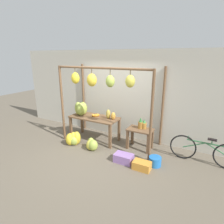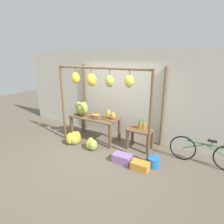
% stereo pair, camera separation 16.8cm
% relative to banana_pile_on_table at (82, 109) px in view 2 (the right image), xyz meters
% --- Properties ---
extents(ground_plane, '(20.00, 20.00, 0.00)m').
position_rel_banana_pile_on_table_xyz_m(ground_plane, '(1.03, -0.78, -0.97)').
color(ground_plane, '#665B4C').
extents(shop_wall_back, '(8.00, 0.08, 2.80)m').
position_rel_banana_pile_on_table_xyz_m(shop_wall_back, '(1.03, 0.75, 0.43)').
color(shop_wall_back, beige).
rests_on(shop_wall_back, ground_plane).
extents(stall_awning, '(2.89, 1.25, 2.34)m').
position_rel_banana_pile_on_table_xyz_m(stall_awning, '(1.00, -0.23, 0.75)').
color(stall_awning, brown).
rests_on(stall_awning, ground_plane).
extents(display_table_main, '(1.55, 0.69, 0.77)m').
position_rel_banana_pile_on_table_xyz_m(display_table_main, '(0.49, 0.02, -0.32)').
color(display_table_main, brown).
rests_on(display_table_main, ground_plane).
extents(display_table_side, '(0.72, 0.46, 0.61)m').
position_rel_banana_pile_on_table_xyz_m(display_table_side, '(1.98, 0.13, -0.52)').
color(display_table_side, brown).
rests_on(display_table_side, ground_plane).
extents(banana_pile_on_table, '(0.45, 0.44, 0.43)m').
position_rel_banana_pile_on_table_xyz_m(banana_pile_on_table, '(0.00, 0.00, 0.00)').
color(banana_pile_on_table, gold).
rests_on(banana_pile_on_table, display_table_main).
extents(orange_pile, '(0.20, 0.20, 0.09)m').
position_rel_banana_pile_on_table_xyz_m(orange_pile, '(0.52, 0.06, -0.16)').
color(orange_pile, orange).
rests_on(orange_pile, display_table_main).
extents(pineapple_cluster, '(0.24, 0.18, 0.33)m').
position_rel_banana_pile_on_table_xyz_m(pineapple_cluster, '(2.01, 0.19, -0.23)').
color(pineapple_cluster, '#A3702D').
rests_on(pineapple_cluster, display_table_side).
extents(banana_pile_ground_left, '(0.45, 0.47, 0.41)m').
position_rel_banana_pile_on_table_xyz_m(banana_pile_ground_left, '(0.13, -0.59, -0.79)').
color(banana_pile_ground_left, gold).
rests_on(banana_pile_ground_left, ground_plane).
extents(banana_pile_ground_right, '(0.46, 0.41, 0.34)m').
position_rel_banana_pile_on_table_xyz_m(banana_pile_ground_right, '(0.79, -0.60, -0.81)').
color(banana_pile_ground_right, '#9EB247').
rests_on(banana_pile_ground_right, ground_plane).
extents(fruit_crate_white, '(0.47, 0.30, 0.22)m').
position_rel_banana_pile_on_table_xyz_m(fruit_crate_white, '(1.88, -0.77, -0.86)').
color(fruit_crate_white, '#9970B7').
rests_on(fruit_crate_white, ground_plane).
extents(blue_bucket, '(0.31, 0.31, 0.23)m').
position_rel_banana_pile_on_table_xyz_m(blue_bucket, '(2.63, -0.53, -0.86)').
color(blue_bucket, blue).
rests_on(blue_bucket, ground_plane).
extents(parked_bicycle, '(1.68, 0.08, 0.70)m').
position_rel_banana_pile_on_table_xyz_m(parked_bicycle, '(3.67, 0.13, -0.63)').
color(parked_bicycle, black).
rests_on(parked_bicycle, ground_plane).
extents(papaya_pile, '(0.35, 0.19, 0.29)m').
position_rel_banana_pile_on_table_xyz_m(papaya_pile, '(1.04, 0.08, -0.07)').
color(papaya_pile, gold).
rests_on(papaya_pile, display_table_main).
extents(fruit_crate_purple, '(0.42, 0.27, 0.20)m').
position_rel_banana_pile_on_table_xyz_m(fruit_crate_purple, '(2.40, -0.84, -0.87)').
color(fruit_crate_purple, orange).
rests_on(fruit_crate_purple, ground_plane).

